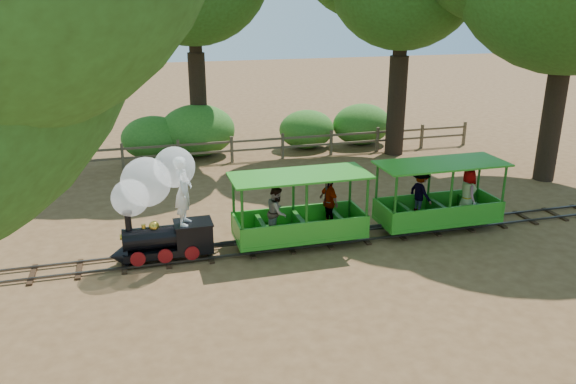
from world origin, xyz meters
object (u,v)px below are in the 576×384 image
object	(u,v)px
carriage_front	(300,215)
fence	(258,146)
locomotive	(157,198)
carriage_rear	(439,200)

from	to	relation	value
carriage_front	fence	size ratio (longest dim) A/B	0.19
locomotive	carriage_front	size ratio (longest dim) A/B	0.81
carriage_rear	fence	world-z (taller)	carriage_rear
carriage_front	carriage_rear	bearing A→B (deg)	0.41
locomotive	carriage_rear	xyz separation A→B (m)	(7.34, -0.02, -0.77)
carriage_front	carriage_rear	xyz separation A→B (m)	(3.91, 0.03, 0.01)
fence	carriage_rear	bearing A→B (deg)	-68.03
locomotive	fence	xyz separation A→B (m)	(4.13, 7.94, -1.00)
fence	locomotive	bearing A→B (deg)	-117.50
carriage_rear	fence	xyz separation A→B (m)	(-3.21, 7.96, -0.23)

